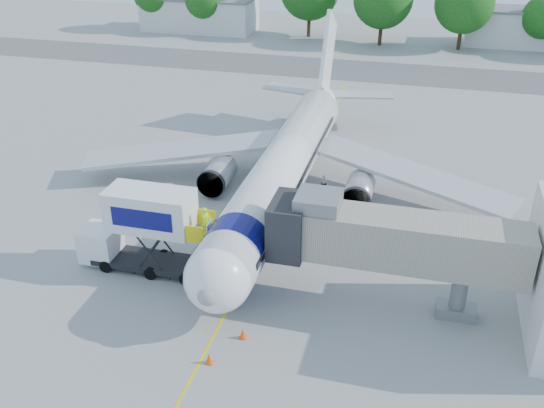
% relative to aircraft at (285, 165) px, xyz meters
% --- Properties ---
extents(ground, '(160.00, 160.00, 0.00)m').
position_rel_aircraft_xyz_m(ground, '(0.00, -4.12, -2.95)').
color(ground, '#9A9A98').
rests_on(ground, ground).
extents(guidance_line, '(0.15, 70.00, 0.01)m').
position_rel_aircraft_xyz_m(guidance_line, '(0.00, -4.12, -2.94)').
color(guidance_line, yellow).
rests_on(guidance_line, ground).
extents(taxiway_strip, '(120.00, 10.00, 0.01)m').
position_rel_aircraft_xyz_m(taxiway_strip, '(0.00, 37.88, -2.94)').
color(taxiway_strip, '#59595B').
rests_on(taxiway_strip, ground).
extents(aircraft, '(34.17, 37.73, 11.35)m').
position_rel_aircraft_xyz_m(aircraft, '(0.00, 0.00, 0.00)').
color(aircraft, white).
rests_on(aircraft, ground).
extents(jet_bridge, '(13.90, 3.20, 6.60)m').
position_rel_aircraft_xyz_m(jet_bridge, '(7.99, -11.12, 1.39)').
color(jet_bridge, '#A59E8D').
rests_on(jet_bridge, ground).
extents(catering_hiloader, '(8.60, 2.44, 5.50)m').
position_rel_aircraft_xyz_m(catering_hiloader, '(-6.27, -11.12, -0.19)').
color(catering_hiloader, black).
rests_on(catering_hiloader, ground).
extents(ground_tug, '(3.33, 1.86, 1.29)m').
position_rel_aircraft_xyz_m(ground_tug, '(0.23, -20.56, -2.27)').
color(ground_tug, white).
rests_on(ground_tug, ground).
extents(safety_cone_a, '(0.40, 0.40, 0.64)m').
position_rel_aircraft_xyz_m(safety_cone_a, '(1.58, -15.95, -2.64)').
color(safety_cone_a, '#FD4E0D').
rests_on(safety_cone_a, ground).
extents(safety_cone_b, '(0.41, 0.41, 0.65)m').
position_rel_aircraft_xyz_m(safety_cone_b, '(0.50, -18.21, -2.64)').
color(safety_cone_b, '#FD4E0D').
rests_on(safety_cone_b, ground).
extents(outbuilding_left, '(18.40, 8.40, 5.30)m').
position_rel_aircraft_xyz_m(outbuilding_left, '(-28.00, 55.88, -0.29)').
color(outbuilding_left, silver).
rests_on(outbuilding_left, ground).
extents(outbuilding_right, '(16.40, 7.40, 5.30)m').
position_rel_aircraft_xyz_m(outbuilding_right, '(22.00, 57.88, -0.29)').
color(outbuilding_right, silver).
rests_on(outbuilding_right, ground).
extents(tree_e, '(8.32, 8.32, 10.61)m').
position_rel_aircraft_xyz_m(tree_e, '(13.17, 52.95, 3.49)').
color(tree_e, '#382314').
rests_on(tree_e, ground).
extents(tree_f, '(6.17, 6.17, 7.86)m').
position_rel_aircraft_xyz_m(tree_f, '(24.31, 55.08, 1.82)').
color(tree_f, '#382314').
rests_on(tree_f, ground).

